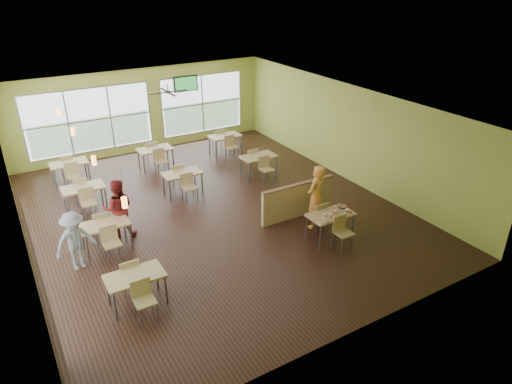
{
  "coord_description": "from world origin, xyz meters",
  "views": [
    {
      "loc": [
        -4.99,
        -10.97,
        6.45
      ],
      "look_at": [
        0.7,
        -1.37,
        1.02
      ],
      "focal_mm": 32.0,
      "sensor_mm": 36.0,
      "label": 1
    }
  ],
  "objects_px": {
    "half_wall_divider": "(298,200)",
    "food_basket": "(343,207)",
    "man_plaid": "(316,197)",
    "main_table": "(330,218)"
  },
  "relations": [
    {
      "from": "man_plaid",
      "to": "main_table",
      "type": "bearing_deg",
      "value": 60.09
    },
    {
      "from": "half_wall_divider",
      "to": "main_table",
      "type": "bearing_deg",
      "value": -90.0
    },
    {
      "from": "main_table",
      "to": "food_basket",
      "type": "relative_size",
      "value": 6.42
    },
    {
      "from": "half_wall_divider",
      "to": "man_plaid",
      "type": "xyz_separation_m",
      "value": [
        0.07,
        -0.71,
        0.39
      ]
    },
    {
      "from": "main_table",
      "to": "half_wall_divider",
      "type": "xyz_separation_m",
      "value": [
        0.0,
        1.45,
        -0.11
      ]
    },
    {
      "from": "half_wall_divider",
      "to": "food_basket",
      "type": "xyz_separation_m",
      "value": [
        0.49,
        -1.34,
        0.26
      ]
    },
    {
      "from": "food_basket",
      "to": "man_plaid",
      "type": "bearing_deg",
      "value": 124.03
    },
    {
      "from": "main_table",
      "to": "half_wall_divider",
      "type": "height_order",
      "value": "half_wall_divider"
    },
    {
      "from": "man_plaid",
      "to": "food_basket",
      "type": "distance_m",
      "value": 0.77
    },
    {
      "from": "half_wall_divider",
      "to": "man_plaid",
      "type": "relative_size",
      "value": 1.32
    }
  ]
}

